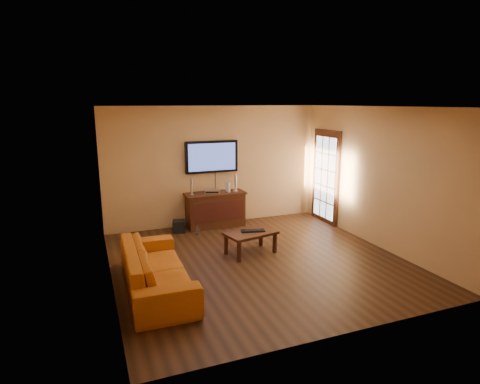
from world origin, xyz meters
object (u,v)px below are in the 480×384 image
media_console (215,209)px  av_receiver (213,191)px  speaker_right (235,183)px  subwoofer (179,226)px  game_console (228,187)px  speaker_left (192,188)px  bottle (198,230)px  coffee_table (250,235)px  television (212,157)px  keyboard (253,231)px  sofa (156,261)px

media_console → av_receiver: bearing=-177.2°
speaker_right → subwoofer: (-1.36, -0.10, -0.83)m
game_console → media_console: bearing=171.7°
speaker_left → speaker_right: (1.03, 0.01, 0.02)m
bottle → coffee_table: bearing=-65.8°
media_console → speaker_right: bearing=-0.4°
av_receiver → television: bearing=98.5°
coffee_table → keyboard: bearing=18.2°
speaker_left → subwoofer: 0.89m
media_console → coffee_table: (0.09, -1.85, -0.03)m
coffee_table → speaker_right: size_ratio=2.64×
media_console → sofa: size_ratio=0.60×
speaker_left → av_receiver: 0.50m
television → sofa: television is taller
av_receiver → media_console: bearing=26.9°
media_console → coffee_table: bearing=-87.2°
television → keyboard: size_ratio=2.60×
speaker_right → subwoofer: bearing=-175.6°
television → speaker_left: 0.86m
bottle → speaker_left: bearing=90.2°
sofa → bottle: 2.59m
television → sofa: size_ratio=0.54×
coffee_table → subwoofer: bearing=119.1°
television → subwoofer: television is taller
speaker_left → keyboard: bearing=-69.2°
speaker_right → keyboard: (-0.34, -1.83, -0.53)m
television → game_console: television is taller
media_console → av_receiver: av_receiver is taller
speaker_left → keyboard: speaker_left is taller
av_receiver → keyboard: av_receiver is taller
media_console → keyboard: media_console is taller
subwoofer → keyboard: bearing=-44.2°
speaker_right → game_console: bearing=179.3°
keyboard → speaker_left: bearing=110.8°
game_console → keyboard: (-0.15, -1.83, -0.46)m
speaker_left → subwoofer: size_ratio=1.37×
sofa → speaker_left: speaker_left is taller
bottle → subwoofer: bearing=135.4°
speaker_right → av_receiver: size_ratio=1.16×
keyboard → speaker_right: bearing=79.5°
media_console → television: (0.00, 0.22, 1.17)m
media_console → television: 1.19m
speaker_left → av_receiver: bearing=1.5°
media_console → coffee_table: 1.85m
speaker_right → keyboard: bearing=-100.5°
game_console → bottle: size_ratio=1.06×
speaker_left → av_receiver: (0.48, 0.01, -0.12)m
speaker_left → game_console: speaker_left is taller
av_receiver → subwoofer: bearing=-148.6°
television → media_console: bearing=-90.0°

